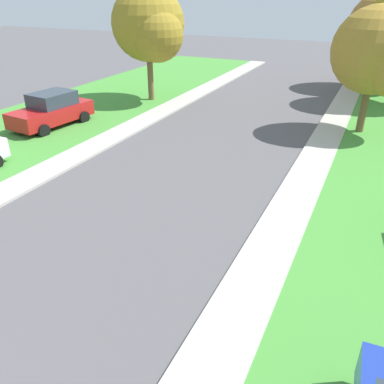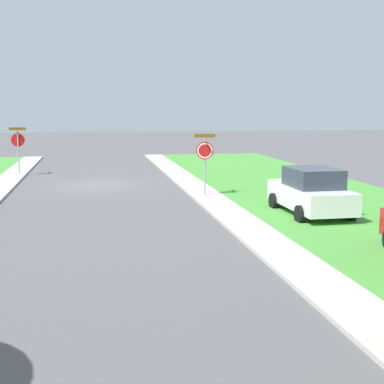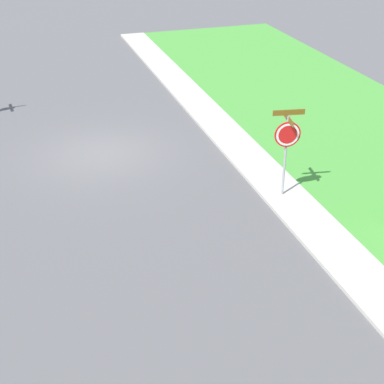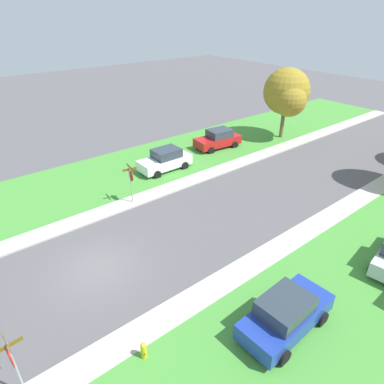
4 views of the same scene
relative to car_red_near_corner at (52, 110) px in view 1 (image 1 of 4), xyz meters
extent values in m
cube|color=#B7B2A8|center=(13.17, -3.96, -0.82)|extent=(1.40, 56.00, 0.10)
cube|color=#B7B2A8|center=(3.77, -3.96, -0.82)|extent=(1.40, 56.00, 0.10)
cube|color=red|center=(-0.01, -0.05, -0.17)|extent=(2.26, 4.47, 0.76)
cube|color=#2D3842|center=(0.02, 0.15, 0.55)|extent=(1.82, 2.26, 0.68)
cylinder|color=black|center=(0.74, -1.48, -0.55)|extent=(0.31, 0.66, 0.64)
cylinder|color=black|center=(-1.05, -1.28, -0.55)|extent=(0.31, 0.66, 0.64)
cylinder|color=black|center=(1.04, 1.17, -0.55)|extent=(0.31, 0.66, 0.64)
cylinder|color=black|center=(-0.75, 1.37, -0.55)|extent=(0.31, 0.66, 0.64)
cylinder|color=brown|center=(14.51, 5.74, 0.40)|extent=(0.36, 0.36, 2.54)
sphere|color=olive|center=(14.51, 5.74, 3.05)|extent=(3.95, 3.95, 3.95)
cylinder|color=brown|center=(14.46, 16.58, 0.29)|extent=(0.36, 0.36, 2.33)
sphere|color=olive|center=(14.46, 16.58, 3.15)|extent=(4.84, 4.84, 4.84)
cylinder|color=brown|center=(1.86, 6.85, 0.65)|extent=(0.36, 0.36, 3.06)
sphere|color=olive|center=(1.86, 6.85, 3.70)|extent=(4.33, 4.33, 4.33)
sphere|color=olive|center=(2.84, 6.20, 3.16)|extent=(3.03, 3.03, 3.03)
camera|label=1|loc=(15.08, -15.10, 5.60)|focal=37.27mm
camera|label=2|loc=(8.71, 11.55, 3.03)|focal=50.35mm
camera|label=3|loc=(11.08, 2.29, 7.65)|focal=54.32mm
camera|label=4|loc=(21.73, -20.45, 10.82)|focal=31.76mm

